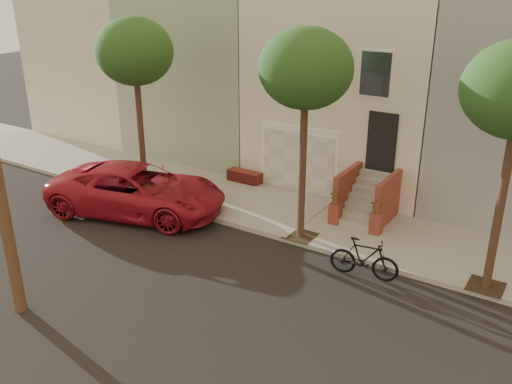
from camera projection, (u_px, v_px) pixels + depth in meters
The scene contains 7 objects.
ground at pixel (197, 287), 14.64m from camera, with size 90.00×90.00×0.00m, color black.
sidewalk at pixel (295, 215), 18.79m from camera, with size 40.00×3.70×0.15m, color gray.
house_row at pixel (368, 83), 22.02m from camera, with size 33.10×11.70×7.00m.
tree_left at pixel (134, 53), 18.49m from camera, with size 2.70×2.57×6.30m.
tree_mid at pixel (306, 70), 15.23m from camera, with size 2.70×2.57×6.30m.
pickup_truck at pixel (137, 190), 18.82m from camera, with size 2.80×6.06×1.68m, color maroon.
motorcycle at pixel (364, 258), 14.90m from camera, with size 0.54×1.90×1.14m, color black.
Camera 1 is at (8.17, -9.79, 7.78)m, focal length 38.65 mm.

